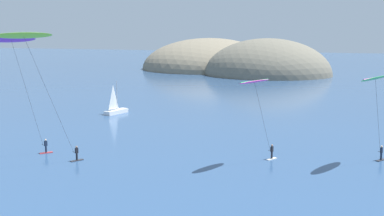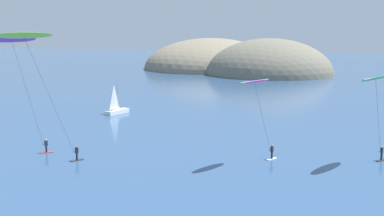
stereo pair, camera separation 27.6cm
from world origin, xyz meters
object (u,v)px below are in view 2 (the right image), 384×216
(kitesurfer_purple, at_px, (15,50))
(kitesurfer_lime, at_px, (27,44))
(kitesurfer_green, at_px, (376,83))
(kitesurfer_magenta, at_px, (256,88))
(sailboat_near, at_px, (118,110))

(kitesurfer_purple, xyz_separation_m, kitesurfer_lime, (4.19, -3.24, 0.79))
(kitesurfer_green, relative_size, kitesurfer_lime, 0.69)
(kitesurfer_purple, bearing_deg, kitesurfer_magenta, 11.84)
(sailboat_near, height_order, kitesurfer_lime, kitesurfer_lime)
(kitesurfer_magenta, relative_size, kitesurfer_purple, 0.68)
(kitesurfer_magenta, distance_m, kitesurfer_purple, 26.92)
(sailboat_near, bearing_deg, kitesurfer_purple, -84.12)
(kitesurfer_magenta, xyz_separation_m, kitesurfer_lime, (-21.89, -8.70, 4.69))
(kitesurfer_purple, bearing_deg, sailboat_near, 95.88)
(kitesurfer_magenta, height_order, kitesurfer_lime, kitesurfer_lime)
(kitesurfer_green, bearing_deg, kitesurfer_magenta, -161.94)
(kitesurfer_lime, bearing_deg, kitesurfer_green, 20.42)
(sailboat_near, xyz_separation_m, kitesurfer_lime, (7.28, -33.31, 12.46))
(kitesurfer_lime, bearing_deg, kitesurfer_purple, 142.29)
(kitesurfer_green, bearing_deg, kitesurfer_purple, -166.17)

